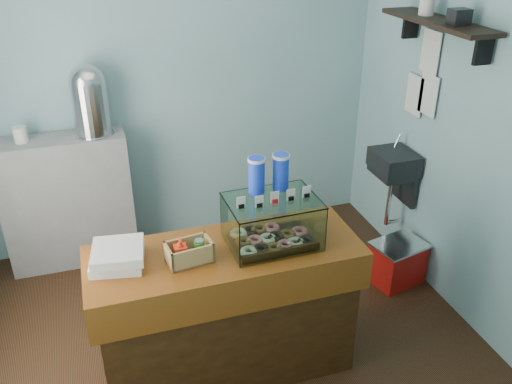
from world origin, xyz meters
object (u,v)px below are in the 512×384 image
object	(u,v)px
coffee_urn	(89,98)
display_case	(271,217)
counter	(227,310)
red_cooler	(397,262)

from	to	relation	value
coffee_urn	display_case	bearing A→B (deg)	-59.75
coffee_urn	counter	bearing A→B (deg)	-68.45
counter	coffee_urn	world-z (taller)	coffee_urn
counter	coffee_urn	xyz separation A→B (m)	(-0.62, 1.57, 0.93)
coffee_urn	red_cooler	size ratio (longest dim) A/B	1.21
counter	display_case	size ratio (longest dim) A/B	3.00
display_case	coffee_urn	bearing A→B (deg)	118.95
counter	red_cooler	distance (m)	1.61
display_case	red_cooler	world-z (taller)	display_case
counter	red_cooler	xyz separation A→B (m)	(1.51, 0.48, -0.28)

